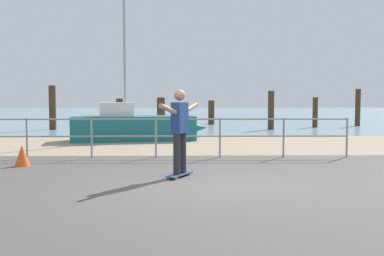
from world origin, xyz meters
TOP-DOWN VIEW (x-y plane):
  - ground_plane at (0.00, -1.00)m, footprint 24.00×10.00m
  - beach_strip at (0.00, 7.00)m, footprint 24.00×6.00m
  - sea_surface at (0.00, 35.00)m, footprint 72.00×50.00m
  - railing_fence at (-2.00, 3.60)m, footprint 11.67×0.05m
  - sailboat at (-2.11, 8.32)m, footprint 5.06×2.14m
  - skateboard at (-0.52, 0.79)m, footprint 0.55×0.80m
  - skateboarder at (-0.52, 0.79)m, footprint 0.76×1.32m
  - groyne_post_0 at (-6.81, 13.81)m, footprint 0.34×0.34m
  - groyne_post_1 at (-4.15, 17.95)m, footprint 0.40×0.40m
  - groyne_post_2 at (-1.50, 12.76)m, footprint 0.37×0.37m
  - groyne_post_3 at (1.15, 17.89)m, footprint 0.36×0.36m
  - groyne_post_4 at (3.81, 13.71)m, footprint 0.30×0.30m
  - groyne_post_5 at (6.46, 15.36)m, footprint 0.27×0.27m
  - groyne_post_6 at (9.11, 16.39)m, footprint 0.28×0.28m
  - traffic_cone at (-4.13, 2.25)m, footprint 0.36×0.36m

SIDE VIEW (x-z plane):
  - ground_plane at x=0.00m, z-range -0.02..0.02m
  - beach_strip at x=0.00m, z-range -0.02..0.02m
  - sea_surface at x=0.00m, z-range -0.02..0.02m
  - skateboard at x=-0.52m, z-range 0.03..0.11m
  - traffic_cone at x=-4.13m, z-range 0.00..0.50m
  - sailboat at x=-2.11m, z-range -2.23..3.28m
  - railing_fence at x=-2.00m, z-range 0.17..1.22m
  - groyne_post_3 at x=1.15m, z-range 0.00..1.41m
  - groyne_post_1 at x=-4.15m, z-range 0.00..1.52m
  - groyne_post_2 at x=-1.50m, z-range 0.00..1.58m
  - groyne_post_5 at x=6.46m, z-range 0.00..1.59m
  - groyne_post_4 at x=3.81m, z-range 0.00..1.90m
  - skateboarder at x=-0.52m, z-range 0.19..1.84m
  - groyne_post_6 at x=9.11m, z-range 0.00..2.05m
  - groyne_post_0 at x=-6.81m, z-range 0.00..2.16m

